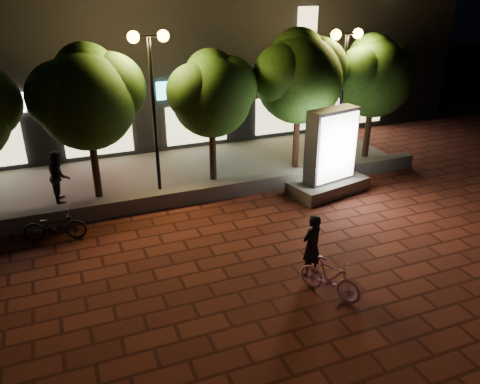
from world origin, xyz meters
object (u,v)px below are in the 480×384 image
scooter_parked (55,226)px  pedestrian (59,176)px  scooter_pink (330,278)px  tree_left (87,94)px  tree_mid (212,91)px  rider (312,246)px  ad_kiosk (330,160)px  street_lamp_left (151,72)px  tree_right (300,74)px  street_lamp_right (345,63)px  tree_far_right (374,73)px

scooter_parked → pedestrian: bearing=5.5°
scooter_pink → pedestrian: bearing=95.5°
tree_left → scooter_parked: 4.16m
tree_mid → rider: tree_mid is taller
scooter_parked → ad_kiosk: bearing=-77.5°
rider → scooter_parked: bearing=-53.8°
tree_left → street_lamp_left: size_ratio=0.94×
rider → scooter_parked: rider is taller
ad_kiosk → tree_right: bearing=88.7°
street_lamp_right → pedestrian: bearing=178.2°
pedestrian → ad_kiosk: bearing=-105.1°
tree_far_right → street_lamp_right: size_ratio=0.96×
tree_left → ad_kiosk: tree_left is taller
street_lamp_left → pedestrian: bearing=174.1°
tree_far_right → scooter_pink: (-6.26, -7.45, -2.90)m
street_lamp_right → scooter_parked: bearing=-168.1°
tree_far_right → street_lamp_right: bearing=-170.4°
ad_kiosk → scooter_pink: bearing=-121.0°
rider → pedestrian: (-5.43, 6.61, 0.11)m
street_lamp_right → pedestrian: 10.56m
tree_mid → tree_far_right: (6.50, 0.00, 0.15)m
tree_right → street_lamp_left: (-5.36, -0.26, 0.46)m
street_lamp_right → scooter_parked: (-10.43, -2.20, -3.45)m
street_lamp_left → ad_kiosk: bearing=-22.3°
scooter_parked → tree_far_right: bearing=-66.1°
tree_mid → street_lamp_left: street_lamp_left is taller
street_lamp_right → ad_kiosk: bearing=-128.0°
tree_left → street_lamp_left: street_lamp_left is taller
tree_far_right → tree_mid: bearing=-180.0°
street_lamp_right → pedestrian: street_lamp_right is taller
pedestrian → tree_left: bearing=-91.5°
scooter_pink → rider: 0.96m
pedestrian → scooter_pink: bearing=-142.8°
scooter_pink → pedestrian: pedestrian is taller
street_lamp_left → ad_kiosk: street_lamp_left is taller
street_lamp_right → scooter_parked: 11.20m
scooter_pink → ad_kiosk: bearing=28.7°
tree_mid → tree_far_right: 6.50m
tree_left → pedestrian: tree_left is taller
ad_kiosk → rider: (-3.00, -4.12, -0.36)m
tree_left → tree_right: 7.30m
tree_far_right → ad_kiosk: bearing=-143.2°
ad_kiosk → rider: bearing=-126.1°
tree_right → scooter_parked: tree_right is taller
tree_mid → ad_kiosk: bearing=-36.8°
tree_left → street_lamp_left: bearing=-7.7°
street_lamp_right → tree_far_right: bearing=9.6°
street_lamp_left → scooter_parked: bearing=-147.3°
ad_kiosk → scooter_pink: size_ratio=1.88×
tree_far_right → scooter_parked: bearing=-168.4°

